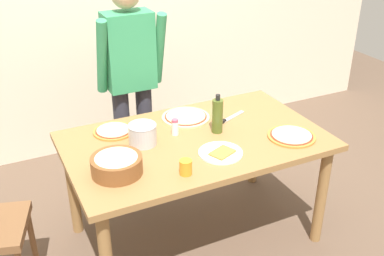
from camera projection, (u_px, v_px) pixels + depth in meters
ground at (195, 234)px, 3.21m from camera, size 8.00×8.00×0.00m
wall_back at (112, 1)px, 3.89m from camera, size 5.60×0.10×2.60m
dining_table at (195, 151)px, 2.90m from camera, size 1.60×0.96×0.76m
person_cook at (131, 76)px, 3.32m from camera, size 0.49×0.25×1.62m
pizza_raw_on_board at (186, 117)px, 3.11m from camera, size 0.32×0.32×0.02m
pizza_cooked_on_tray at (113, 131)px, 2.93m from camera, size 0.26×0.26×0.02m
pizza_second_cooked at (291, 136)px, 2.87m from camera, size 0.30×0.30×0.02m
plate_with_slice at (221, 153)px, 2.69m from camera, size 0.26×0.26×0.02m
popcorn_bowl at (117, 163)px, 2.48m from camera, size 0.28×0.28×0.11m
olive_oil_bottle at (217, 116)px, 2.89m from camera, size 0.07×0.07×0.26m
steel_pot at (143, 134)px, 2.77m from camera, size 0.17×0.17×0.13m
cup_orange at (186, 167)px, 2.48m from camera, size 0.07×0.07×0.08m
salt_shaker at (175, 127)px, 2.88m from camera, size 0.04×0.04×0.11m
chef_knife at (227, 120)px, 3.08m from camera, size 0.28×0.14×0.02m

